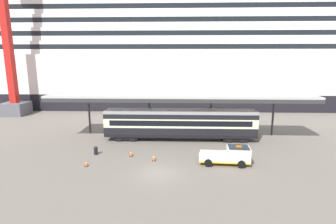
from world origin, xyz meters
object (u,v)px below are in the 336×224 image
object	(u,v)px
service_truck	(229,155)
traffic_cone_mid	(154,157)
train_carriage	(180,123)
traffic_cone_far	(86,163)
dockside_crane	(9,32)
traffic_cone_near	(131,153)
cruise_ship	(204,52)
quay_bollard	(96,150)

from	to	relation	value
service_truck	traffic_cone_mid	xyz separation A→B (m)	(-7.93, 0.54, -0.62)
train_carriage	service_truck	xyz separation A→B (m)	(5.04, -8.14, -1.31)
traffic_cone_far	dockside_crane	world-z (taller)	dockside_crane
service_truck	traffic_cone_near	xyz separation A→B (m)	(-10.64, 1.80, -0.64)
cruise_ship	quay_bollard	size ratio (longest dim) A/B	164.05
traffic_cone_near	traffic_cone_far	size ratio (longest dim) A/B	1.08
dockside_crane	quay_bollard	xyz separation A→B (m)	(21.83, -21.01, -15.07)
service_truck	traffic_cone_far	distance (m)	14.82
traffic_cone_mid	dockside_crane	distance (m)	39.62
traffic_cone_near	dockside_crane	distance (m)	36.97
train_carriage	dockside_crane	world-z (taller)	dockside_crane
dockside_crane	quay_bollard	size ratio (longest dim) A/B	54.95
dockside_crane	quay_bollard	world-z (taller)	dockside_crane
traffic_cone_mid	traffic_cone_far	size ratio (longest dim) A/B	1.15
train_carriage	traffic_cone_far	world-z (taller)	train_carriage
train_carriage	quay_bollard	world-z (taller)	train_carriage
cruise_ship	traffic_cone_mid	xyz separation A→B (m)	(-8.95, -39.84, -12.11)
cruise_ship	dockside_crane	bearing A→B (deg)	-155.48
cruise_ship	service_truck	bearing A→B (deg)	-91.44
traffic_cone_far	dockside_crane	bearing A→B (deg)	131.89
train_carriage	dockside_crane	size ratio (longest dim) A/B	0.38
service_truck	dockside_crane	world-z (taller)	dockside_crane
cruise_ship	traffic_cone_far	size ratio (longest dim) A/B	240.71
traffic_cone_near	cruise_ship	bearing A→B (deg)	73.19
cruise_ship	dockside_crane	xyz separation A→B (m)	(-37.65, -17.17, 3.11)
traffic_cone_mid	train_carriage	bearing A→B (deg)	69.17
train_carriage	dockside_crane	xyz separation A→B (m)	(-31.60, 15.07, 13.29)
traffic_cone_far	dockside_crane	xyz separation A→B (m)	(-21.88, 24.40, 15.27)
dockside_crane	traffic_cone_near	bearing A→B (deg)	-39.48
traffic_cone_far	cruise_ship	bearing A→B (deg)	69.22
traffic_cone_mid	quay_bollard	size ratio (longest dim) A/B	0.78
cruise_ship	traffic_cone_near	xyz separation A→B (m)	(-11.66, -38.58, -12.14)
service_truck	dockside_crane	size ratio (longest dim) A/B	0.10
cruise_ship	quay_bollard	bearing A→B (deg)	-112.51
cruise_ship	traffic_cone_mid	world-z (taller)	cruise_ship
train_carriage	traffic_cone_far	distance (m)	13.61
dockside_crane	cruise_ship	bearing A→B (deg)	24.52
service_truck	quay_bollard	xyz separation A→B (m)	(-14.81, 2.20, -0.47)
service_truck	traffic_cone_near	bearing A→B (deg)	170.39
traffic_cone_mid	traffic_cone_far	world-z (taller)	traffic_cone_mid
service_truck	cruise_ship	bearing A→B (deg)	88.56
quay_bollard	cruise_ship	bearing A→B (deg)	67.49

